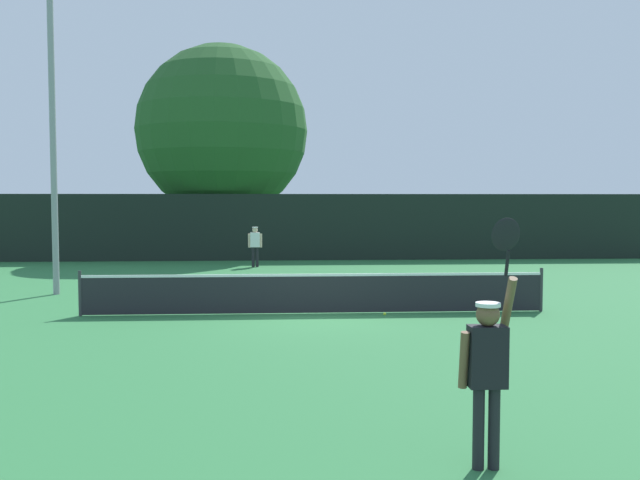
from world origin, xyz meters
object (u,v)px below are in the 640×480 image
player_receiving (255,243)px  parked_car_mid (242,236)px  parked_car_near (157,236)px  parked_car_far (402,234)px  light_pole (52,108)px  player_serving (488,359)px  large_tree (222,131)px  tennis_ball (385,314)px

player_receiving → parked_car_mid: (-1.02, 9.25, -0.22)m
parked_car_near → parked_car_far: same height
player_receiving → light_pole: light_pole is taller
parked_car_near → parked_car_mid: (4.55, -0.14, 0.00)m
player_serving → parked_car_near: (-8.64, 30.46, -0.36)m
light_pole → parked_car_far: (13.40, 18.05, -4.57)m
player_receiving → parked_car_mid: bearing=-83.7°
large_tree → parked_car_far: size_ratio=2.38×
light_pole → parked_car_far: 22.94m
tennis_ball → parked_car_mid: parked_car_mid is taller
player_serving → tennis_ball: (0.40, 9.26, -1.10)m
player_serving → light_pole: light_pole is taller
player_serving → parked_car_mid: (-4.09, 30.32, -0.36)m
light_pole → large_tree: 14.36m
light_pole → player_receiving: bearing=54.5°
light_pole → parked_car_near: size_ratio=2.22×
large_tree → parked_car_mid: large_tree is taller
light_pole → large_tree: size_ratio=0.93×
player_serving → large_tree: large_tree is taller
large_tree → parked_car_far: 11.84m
parked_car_near → parked_car_far: 13.54m
player_serving → tennis_ball: bearing=87.5°
tennis_ball → light_pole: size_ratio=0.01×
parked_car_mid → large_tree: bearing=-100.1°
parked_car_mid → parked_car_far: size_ratio=1.00×
large_tree → light_pole: bearing=-104.9°
tennis_ball → parked_car_mid: bearing=102.0°
player_receiving → large_tree: 8.21m
player_serving → light_pole: (-8.54, 13.40, 4.21)m
player_serving → parked_car_far: player_serving is taller
parked_car_far → player_receiving: bearing=-123.6°
light_pole → player_serving: bearing=-57.5°
parked_car_near → light_pole: bearing=-92.7°
player_receiving → tennis_ball: size_ratio=23.97×
player_receiving → parked_car_near: (-5.57, 9.38, -0.22)m
player_serving → large_tree: (-4.85, 27.26, 4.95)m
player_receiving → parked_car_far: parked_car_far is taller
player_serving → player_receiving: size_ratio=1.57×
tennis_ball → parked_car_far: 22.65m
parked_car_near → parked_car_far: bearing=1.2°
tennis_ball → large_tree: large_tree is taller
player_receiving → light_pole: (-5.48, -7.67, 4.35)m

